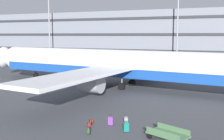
{
  "coord_description": "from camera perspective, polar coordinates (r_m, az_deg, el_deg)",
  "views": [
    {
      "loc": [
        10.81,
        -33.72,
        6.75
      ],
      "look_at": [
        -0.61,
        -6.04,
        3.0
      ],
      "focal_mm": 45.05,
      "sensor_mm": 36.0,
      "label": 1
    }
  ],
  "objects": [
    {
      "name": "airliner",
      "position": [
        36.18,
        1.58,
        1.02
      ],
      "size": [
        43.46,
        35.43,
        10.18
      ],
      "color": "silver",
      "rests_on": "ground_plane"
    },
    {
      "name": "suitcase_purple",
      "position": [
        20.0,
        2.89,
        -11.5
      ],
      "size": [
        0.43,
        0.4,
        0.79
      ],
      "color": "#147266",
      "rests_on": "ground_plane"
    },
    {
      "name": "light_mast_far_left",
      "position": [
        89.62,
        -12.69,
        11.08
      ],
      "size": [
        1.8,
        0.5,
        22.93
      ],
      "color": "gray",
      "rests_on": "ground_plane"
    },
    {
      "name": "light_mast_left",
      "position": [
        74.47,
        13.23,
        10.8
      ],
      "size": [
        1.8,
        0.5,
        20.16
      ],
      "color": "gray",
      "rests_on": "ground_plane"
    },
    {
      "name": "backpack_upright",
      "position": [
        20.98,
        -4.62,
        -11.09
      ],
      "size": [
        0.33,
        0.35,
        0.45
      ],
      "color": "maroon",
      "rests_on": "ground_plane"
    },
    {
      "name": "suitcase_red",
      "position": [
        21.12,
        2.83,
        -10.4
      ],
      "size": [
        0.41,
        0.49,
        0.95
      ],
      "color": "gray",
      "rests_on": "ground_plane"
    },
    {
      "name": "terminal_structure",
      "position": [
        86.97,
        15.4,
        6.98
      ],
      "size": [
        167.29,
        17.38,
        13.77
      ],
      "color": "slate",
      "rests_on": "ground_plane"
    },
    {
      "name": "ground_plane",
      "position": [
        36.04,
        4.57,
        -3.68
      ],
      "size": [
        600.0,
        600.0,
        0.0
      ],
      "primitive_type": "plane",
      "color": "#424449"
    },
    {
      "name": "baggage_cart",
      "position": [
        18.78,
        11.26,
        -12.69
      ],
      "size": [
        3.31,
        2.18,
        0.82
      ],
      "color": "#4C724C",
      "rests_on": "ground_plane"
    },
    {
      "name": "suitcase_laid_flat",
      "position": [
        21.34,
        -0.27,
        -10.28
      ],
      "size": [
        0.41,
        0.3,
        0.86
      ],
      "color": "#72388C",
      "rests_on": "ground_plane"
    },
    {
      "name": "backpack_small",
      "position": [
        21.8,
        -4.22,
        -10.35
      ],
      "size": [
        0.36,
        0.31,
        0.48
      ],
      "color": "#592619",
      "rests_on": "ground_plane"
    },
    {
      "name": "backpack_teal",
      "position": [
        19.6,
        -4.84,
        -12.27
      ],
      "size": [
        0.36,
        0.36,
        0.56
      ],
      "color": "#264C26",
      "rests_on": "ground_plane"
    }
  ]
}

